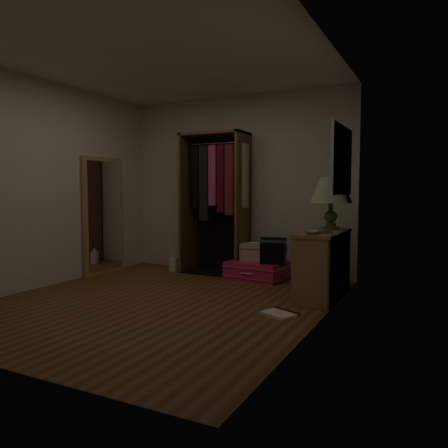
{
  "coord_description": "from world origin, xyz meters",
  "views": [
    {
      "loc": [
        2.74,
        -3.91,
        1.22
      ],
      "look_at": [
        0.3,
        0.95,
        0.8
      ],
      "focal_mm": 35.0,
      "sensor_mm": 36.0,
      "label": 1
    }
  ],
  "objects_px": {
    "train_case": "(253,252)",
    "table_lamp": "(331,191)",
    "open_wardrobe": "(218,191)",
    "floor_mirror": "(104,216)",
    "pink_suitcase": "(257,270)",
    "black_bag": "(273,250)",
    "console_bookshelf": "(323,263)",
    "white_jug": "(173,264)"
  },
  "relations": [
    {
      "from": "pink_suitcase",
      "to": "train_case",
      "type": "height_order",
      "value": "train_case"
    },
    {
      "from": "floor_mirror",
      "to": "train_case",
      "type": "distance_m",
      "value": 2.25
    },
    {
      "from": "open_wardrobe",
      "to": "black_bag",
      "type": "height_order",
      "value": "open_wardrobe"
    },
    {
      "from": "table_lamp",
      "to": "pink_suitcase",
      "type": "bearing_deg",
      "value": 166.02
    },
    {
      "from": "open_wardrobe",
      "to": "white_jug",
      "type": "height_order",
      "value": "open_wardrobe"
    },
    {
      "from": "black_bag",
      "to": "pink_suitcase",
      "type": "bearing_deg",
      "value": 160.17
    },
    {
      "from": "train_case",
      "to": "black_bag",
      "type": "height_order",
      "value": "black_bag"
    },
    {
      "from": "console_bookshelf",
      "to": "open_wardrobe",
      "type": "distance_m",
      "value": 2.07
    },
    {
      "from": "open_wardrobe",
      "to": "floor_mirror",
      "type": "bearing_deg",
      "value": -152.71
    },
    {
      "from": "table_lamp",
      "to": "train_case",
      "type": "bearing_deg",
      "value": 162.7
    },
    {
      "from": "console_bookshelf",
      "to": "open_wardrobe",
      "type": "xyz_separation_m",
      "value": [
        -1.75,
        0.74,
        0.82
      ]
    },
    {
      "from": "console_bookshelf",
      "to": "white_jug",
      "type": "distance_m",
      "value": 2.51
    },
    {
      "from": "floor_mirror",
      "to": "train_case",
      "type": "relative_size",
      "value": 4.3
    },
    {
      "from": "train_case",
      "to": "table_lamp",
      "type": "height_order",
      "value": "table_lamp"
    },
    {
      "from": "console_bookshelf",
      "to": "open_wardrobe",
      "type": "relative_size",
      "value": 0.55
    },
    {
      "from": "floor_mirror",
      "to": "white_jug",
      "type": "relative_size",
      "value": 7.11
    },
    {
      "from": "console_bookshelf",
      "to": "train_case",
      "type": "relative_size",
      "value": 2.84
    },
    {
      "from": "white_jug",
      "to": "console_bookshelf",
      "type": "bearing_deg",
      "value": -13.22
    },
    {
      "from": "console_bookshelf",
      "to": "train_case",
      "type": "distance_m",
      "value": 1.33
    },
    {
      "from": "white_jug",
      "to": "black_bag",
      "type": "bearing_deg",
      "value": -1.52
    },
    {
      "from": "pink_suitcase",
      "to": "train_case",
      "type": "bearing_deg",
      "value": 141.36
    },
    {
      "from": "train_case",
      "to": "console_bookshelf",
      "type": "bearing_deg",
      "value": -41.35
    },
    {
      "from": "console_bookshelf",
      "to": "open_wardrobe",
      "type": "bearing_deg",
      "value": 157.13
    },
    {
      "from": "floor_mirror",
      "to": "black_bag",
      "type": "xyz_separation_m",
      "value": [
        2.44,
        0.56,
        -0.43
      ]
    },
    {
      "from": "pink_suitcase",
      "to": "white_jug",
      "type": "bearing_deg",
      "value": -173.83
    },
    {
      "from": "floor_mirror",
      "to": "table_lamp",
      "type": "xyz_separation_m",
      "value": [
        3.24,
        0.34,
        0.36
      ]
    },
    {
      "from": "pink_suitcase",
      "to": "black_bag",
      "type": "xyz_separation_m",
      "value": [
        0.25,
        -0.04,
        0.3
      ]
    },
    {
      "from": "table_lamp",
      "to": "console_bookshelf",
      "type": "bearing_deg",
      "value": -90.53
    },
    {
      "from": "white_jug",
      "to": "pink_suitcase",
      "type": "bearing_deg",
      "value": -0.01
    },
    {
      "from": "open_wardrobe",
      "to": "console_bookshelf",
      "type": "bearing_deg",
      "value": -22.87
    },
    {
      "from": "console_bookshelf",
      "to": "white_jug",
      "type": "height_order",
      "value": "console_bookshelf"
    },
    {
      "from": "pink_suitcase",
      "to": "floor_mirror",
      "type": "bearing_deg",
      "value": -158.46
    },
    {
      "from": "open_wardrobe",
      "to": "table_lamp",
      "type": "relative_size",
      "value": 3.28
    },
    {
      "from": "console_bookshelf",
      "to": "table_lamp",
      "type": "bearing_deg",
      "value": 89.47
    },
    {
      "from": "console_bookshelf",
      "to": "pink_suitcase",
      "type": "xyz_separation_m",
      "value": [
        -1.06,
        0.57,
        -0.27
      ]
    },
    {
      "from": "white_jug",
      "to": "table_lamp",
      "type": "bearing_deg",
      "value": -6.2
    },
    {
      "from": "pink_suitcase",
      "to": "black_bag",
      "type": "bearing_deg",
      "value": -3.39
    },
    {
      "from": "open_wardrobe",
      "to": "white_jug",
      "type": "bearing_deg",
      "value": -165.95
    },
    {
      "from": "train_case",
      "to": "white_jug",
      "type": "distance_m",
      "value": 1.3
    },
    {
      "from": "floor_mirror",
      "to": "table_lamp",
      "type": "distance_m",
      "value": 3.28
    },
    {
      "from": "black_bag",
      "to": "table_lamp",
      "type": "height_order",
      "value": "table_lamp"
    },
    {
      "from": "pink_suitcase",
      "to": "black_bag",
      "type": "relative_size",
      "value": 2.34
    }
  ]
}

